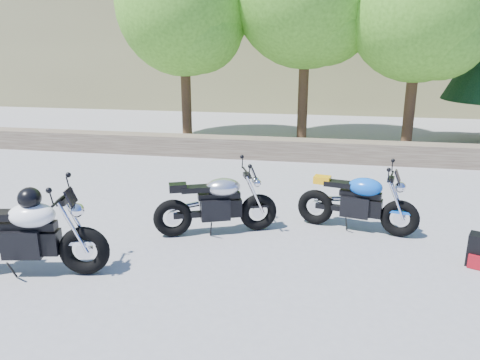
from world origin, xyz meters
name	(u,v)px	position (x,y,z in m)	size (l,w,h in m)	color
ground	(213,251)	(0.00, 0.00, 0.00)	(90.00, 90.00, 0.00)	gray
stone_wall	(265,148)	(0.00, 5.50, 0.25)	(22.00, 0.55, 0.50)	brown
tree_decid_left	(186,10)	(-2.39, 7.14, 3.63)	(3.67, 3.67, 5.62)	#382314
tree_decid_right	(424,12)	(3.71, 6.94, 3.50)	(3.54, 3.54, 5.41)	#382314
silver_bike	(217,204)	(-0.08, 0.64, 0.46)	(1.80, 0.87, 0.95)	black
white_bike	(24,233)	(-2.11, -1.07, 0.56)	(2.04, 0.69, 1.14)	black
blue_bike	(358,202)	(2.00, 1.14, 0.45)	(1.83, 0.66, 0.93)	black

